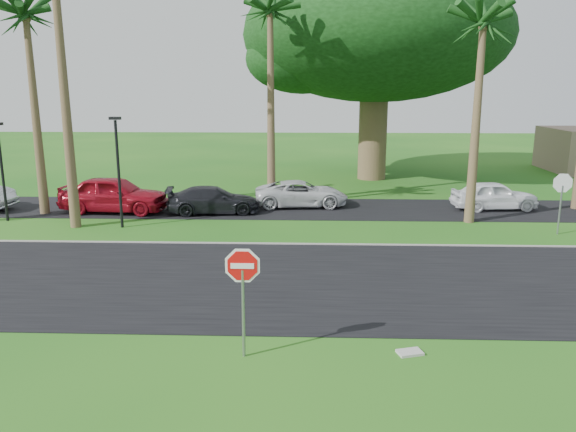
# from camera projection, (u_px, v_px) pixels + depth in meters

# --- Properties ---
(ground) EXTENTS (120.00, 120.00, 0.00)m
(ground) POSITION_uv_depth(u_px,v_px,m) (238.00, 305.00, 15.35)
(ground) COLOR #185515
(ground) RESTS_ON ground
(road) EXTENTS (120.00, 8.00, 0.02)m
(road) POSITION_uv_depth(u_px,v_px,m) (246.00, 280.00, 17.30)
(road) COLOR black
(road) RESTS_ON ground
(parking_strip) EXTENTS (120.00, 5.00, 0.02)m
(parking_strip) POSITION_uv_depth(u_px,v_px,m) (270.00, 208.00, 27.52)
(parking_strip) COLOR black
(parking_strip) RESTS_ON ground
(curb) EXTENTS (120.00, 0.12, 0.06)m
(curb) POSITION_uv_depth(u_px,v_px,m) (258.00, 244.00, 21.24)
(curb) COLOR gray
(curb) RESTS_ON ground
(stop_sign_near) EXTENTS (1.05, 0.07, 2.62)m
(stop_sign_near) POSITION_uv_depth(u_px,v_px,m) (243.00, 280.00, 12.01)
(stop_sign_near) COLOR gray
(stop_sign_near) RESTS_ON ground
(stop_sign_far) EXTENTS (1.05, 0.07, 2.62)m
(stop_sign_far) POSITION_uv_depth(u_px,v_px,m) (562.00, 191.00, 22.32)
(stop_sign_far) COLOR gray
(stop_sign_far) RESTS_ON ground
(palm_left_mid) EXTENTS (5.00, 5.00, 10.00)m
(palm_left_mid) POSITION_uv_depth(u_px,v_px,m) (26.00, 20.00, 24.49)
(palm_left_mid) COLOR brown
(palm_left_mid) RESTS_ON ground
(palm_center) EXTENTS (5.00, 5.00, 10.50)m
(palm_center) POSITION_uv_depth(u_px,v_px,m) (270.00, 16.00, 26.94)
(palm_center) COLOR brown
(palm_center) RESTS_ON ground
(palm_right_near) EXTENTS (5.00, 5.00, 9.50)m
(palm_right_near) POSITION_uv_depth(u_px,v_px,m) (483.00, 28.00, 22.94)
(palm_right_near) COLOR brown
(palm_right_near) RESTS_ON ground
(canopy_tree) EXTENTS (16.50, 16.50, 13.12)m
(canopy_tree) POSITION_uv_depth(u_px,v_px,m) (376.00, 35.00, 34.56)
(canopy_tree) COLOR brown
(canopy_tree) RESTS_ON ground
(streetlight_left) EXTENTS (0.45, 0.25, 4.34)m
(streetlight_left) POSITION_uv_depth(u_px,v_px,m) (1.00, 165.00, 24.45)
(streetlight_left) COLOR black
(streetlight_left) RESTS_ON ground
(streetlight_right) EXTENTS (0.45, 0.25, 4.64)m
(streetlight_right) POSITION_uv_depth(u_px,v_px,m) (118.00, 165.00, 23.25)
(streetlight_right) COLOR black
(streetlight_right) RESTS_ON ground
(car_red) EXTENTS (5.16, 2.37, 1.71)m
(car_red) POSITION_uv_depth(u_px,v_px,m) (114.00, 195.00, 26.52)
(car_red) COLOR maroon
(car_red) RESTS_ON ground
(car_dark) EXTENTS (4.53, 2.35, 1.25)m
(car_dark) POSITION_uv_depth(u_px,v_px,m) (213.00, 200.00, 26.34)
(car_dark) COLOR black
(car_dark) RESTS_ON ground
(car_minivan) EXTENTS (4.74, 2.50, 1.27)m
(car_minivan) POSITION_uv_depth(u_px,v_px,m) (301.00, 194.00, 27.85)
(car_minivan) COLOR silver
(car_minivan) RESTS_ON ground
(car_pickup) EXTENTS (4.19, 2.02, 1.38)m
(car_pickup) POSITION_uv_depth(u_px,v_px,m) (494.00, 196.00, 27.14)
(car_pickup) COLOR white
(car_pickup) RESTS_ON ground
(utility_slab) EXTENTS (0.63, 0.49, 0.06)m
(utility_slab) POSITION_uv_depth(u_px,v_px,m) (410.00, 352.00, 12.52)
(utility_slab) COLOR #A9A9A1
(utility_slab) RESTS_ON ground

